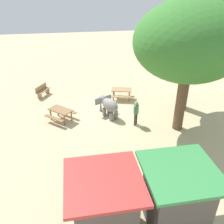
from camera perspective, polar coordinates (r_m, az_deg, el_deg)
The scene contains 10 objects.
ground_plane at distance 16.54m, azimuth -0.74°, elevation -0.38°, with size 60.00×60.00×0.00m, color tan.
elephant at distance 15.84m, azimuth -0.88°, elevation 1.69°, with size 1.58×1.85×1.32m.
person_handler at distance 14.90m, azimuth 5.69°, elevation 0.14°, with size 0.36×0.41×1.62m.
shade_tree_main at distance 13.56m, azimuth 17.93°, elevation 15.43°, with size 5.97×5.47×7.37m.
shade_tree_secondary at distance 16.34m, azimuth 18.78°, elevation 19.58°, with size 4.60×4.22×7.61m.
wooden_bench at distance 19.71m, azimuth -16.10°, elevation 4.95°, with size 1.04×1.42×0.88m.
picnic_table_near at distance 18.44m, azimuth 2.27°, elevation 4.85°, with size 1.84×1.82×0.78m.
picnic_table_far at distance 15.85m, azimuth -12.02°, elevation -0.03°, with size 2.11×2.11×0.78m.
market_stall_green at distance 9.48m, azimuth 14.86°, elevation -19.26°, with size 2.50×2.50×2.52m.
market_stall_red at distance 8.92m, azimuth -1.86°, elevation -21.97°, with size 2.50×2.50×2.52m.
Camera 1 is at (2.22, 14.28, 8.03)m, focal length 38.73 mm.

